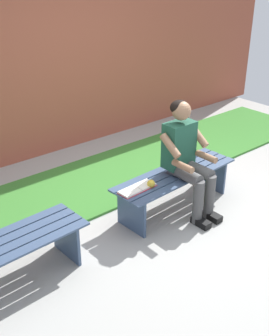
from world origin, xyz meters
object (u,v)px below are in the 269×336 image
(book_open, at_px, (137,189))
(bench_far, at_px, (0,257))
(apple, at_px, (151,184))
(bench_near, at_px, (175,182))
(person_seated, at_px, (187,155))

(book_open, bearing_deg, bench_far, -2.88)
(apple, bearing_deg, book_open, -21.06)
(bench_near, xyz_separation_m, person_seated, (-0.05, 0.10, 0.35))
(bench_far, relative_size, apple, 18.61)
(book_open, bearing_deg, bench_near, 178.15)
(bench_near, height_order, bench_far, same)
(bench_near, relative_size, apple, 18.86)
(book_open, bearing_deg, person_seated, 168.74)
(bench_far, distance_m, person_seated, 2.11)
(bench_near, bearing_deg, bench_far, 0.00)
(bench_near, xyz_separation_m, bench_far, (2.03, 0.00, -0.00))
(person_seated, bearing_deg, apple, -4.79)
(bench_near, height_order, apple, apple)
(book_open, bearing_deg, apple, 156.33)
(apple, xyz_separation_m, book_open, (0.14, -0.05, -0.03))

